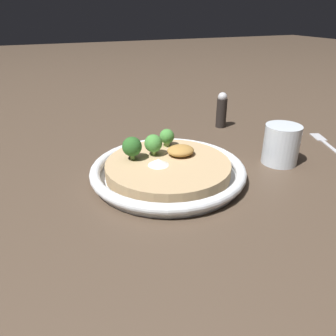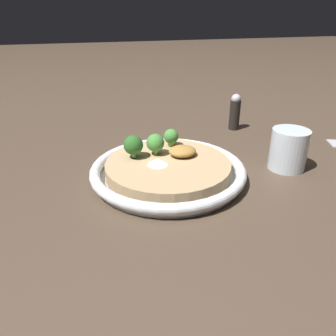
% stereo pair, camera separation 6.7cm
% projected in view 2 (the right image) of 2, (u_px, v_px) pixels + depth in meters
% --- Properties ---
extents(ground_plane, '(6.00, 6.00, 0.00)m').
position_uv_depth(ground_plane, '(168.00, 178.00, 0.68)').
color(ground_plane, '#47382B').
extents(risotto_bowl, '(0.32, 0.32, 0.04)m').
position_uv_depth(risotto_bowl, '(168.00, 170.00, 0.67)').
color(risotto_bowl, silver).
rests_on(risotto_bowl, ground_plane).
extents(cheese_sprinkle, '(0.04, 0.04, 0.01)m').
position_uv_depth(cheese_sprinkle, '(158.00, 161.00, 0.65)').
color(cheese_sprinkle, white).
rests_on(cheese_sprinkle, risotto_bowl).
extents(crispy_onion_garnish, '(0.06, 0.05, 0.02)m').
position_uv_depth(crispy_onion_garnish, '(182.00, 151.00, 0.69)').
color(crispy_onion_garnish, '#A37538').
rests_on(crispy_onion_garnish, risotto_bowl).
extents(broccoli_front_left, '(0.03, 0.03, 0.04)m').
position_uv_depth(broccoli_front_left, '(171.00, 137.00, 0.73)').
color(broccoli_front_left, '#84A856').
rests_on(broccoli_front_left, risotto_bowl).
extents(broccoli_right, '(0.04, 0.04, 0.05)m').
position_uv_depth(broccoli_right, '(133.00, 145.00, 0.67)').
color(broccoli_right, '#759E4C').
rests_on(broccoli_right, risotto_bowl).
extents(broccoli_front_right, '(0.04, 0.04, 0.05)m').
position_uv_depth(broccoli_front_right, '(155.00, 143.00, 0.69)').
color(broccoli_front_right, '#759E4C').
rests_on(broccoli_front_right, risotto_bowl).
extents(drinking_glass, '(0.08, 0.08, 0.09)m').
position_uv_depth(drinking_glass, '(289.00, 149.00, 0.70)').
color(drinking_glass, silver).
rests_on(drinking_glass, ground_plane).
extents(pepper_shaker, '(0.03, 0.03, 0.10)m').
position_uv_depth(pepper_shaker, '(235.00, 112.00, 0.93)').
color(pepper_shaker, black).
rests_on(pepper_shaker, ground_plane).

